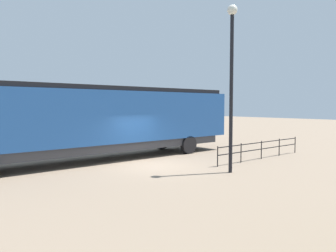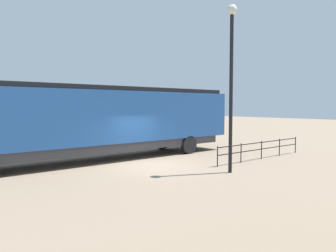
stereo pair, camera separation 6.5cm
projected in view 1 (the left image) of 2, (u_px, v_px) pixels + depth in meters
name	position (u px, v px, depth m)	size (l,w,h in m)	color
ground_plane	(153.00, 166.00, 15.90)	(120.00, 120.00, 0.00)	#84705B
locomotive	(104.00, 119.00, 17.51)	(2.96, 17.47, 3.98)	navy
lamp_post	(232.00, 67.00, 13.98)	(0.44, 0.44, 7.29)	black
platform_fence	(261.00, 147.00, 17.85)	(0.05, 7.30, 1.01)	black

